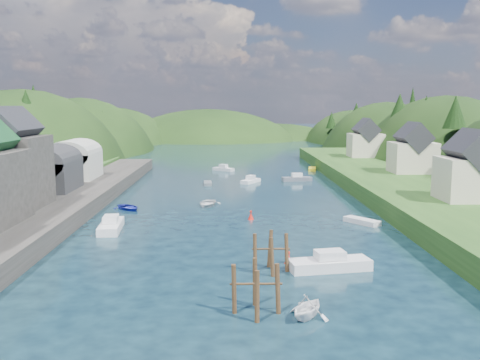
{
  "coord_description": "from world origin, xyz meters",
  "views": [
    {
      "loc": [
        -1.26,
        -39.61,
        13.5
      ],
      "look_at": [
        0.0,
        28.0,
        4.0
      ],
      "focal_mm": 40.0,
      "sensor_mm": 36.0,
      "label": 1
    }
  ],
  "objects_px": {
    "piling_cluster_near": "(256,293)",
    "channel_buoy_far": "(251,216)",
    "channel_buoy_near": "(288,258)",
    "piling_cluster_far": "(271,256)"
  },
  "relations": [
    {
      "from": "piling_cluster_near",
      "to": "channel_buoy_far",
      "type": "distance_m",
      "value": 28.88
    },
    {
      "from": "piling_cluster_near",
      "to": "channel_buoy_near",
      "type": "height_order",
      "value": "piling_cluster_near"
    },
    {
      "from": "channel_buoy_near",
      "to": "channel_buoy_far",
      "type": "relative_size",
      "value": 1.0
    },
    {
      "from": "piling_cluster_near",
      "to": "channel_buoy_near",
      "type": "relative_size",
      "value": 3.57
    },
    {
      "from": "piling_cluster_near",
      "to": "piling_cluster_far",
      "type": "distance_m",
      "value": 9.0
    },
    {
      "from": "piling_cluster_near",
      "to": "channel_buoy_far",
      "type": "height_order",
      "value": "piling_cluster_near"
    },
    {
      "from": "channel_buoy_near",
      "to": "piling_cluster_far",
      "type": "bearing_deg",
      "value": -127.44
    },
    {
      "from": "piling_cluster_near",
      "to": "channel_buoy_near",
      "type": "bearing_deg",
      "value": 73.27
    },
    {
      "from": "piling_cluster_far",
      "to": "channel_buoy_near",
      "type": "xyz_separation_m",
      "value": [
        1.67,
        2.18,
        -0.83
      ]
    },
    {
      "from": "piling_cluster_far",
      "to": "channel_buoy_far",
      "type": "distance_m",
      "value": 20.03
    }
  ]
}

